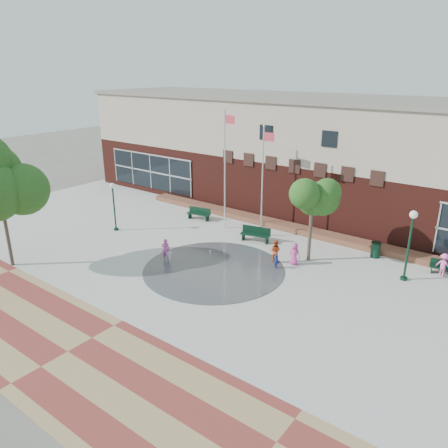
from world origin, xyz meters
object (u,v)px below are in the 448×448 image
Objects in this scene: flagpole_right at (263,177)px; child_splash at (166,249)px; bench_left at (199,216)px; flagpole_left at (225,164)px; trash_can at (376,250)px.

child_splash is (-2.64, -6.92, -3.67)m from flagpole_right.
bench_left is at bearing -173.07° from flagpole_right.
bench_left is at bearing -177.02° from flagpole_left.
flagpole_right is 7.15m from bench_left.
trash_can is at bearing -5.05° from bench_left.
child_splash is at bearing -103.10° from flagpole_right.
bench_left is 1.92× the size of trash_can.
flagpole_right is at bearing -10.99° from bench_left.
flagpole_right reaches higher than child_splash.
flagpole_left is 1.12× the size of flagpole_right.
trash_can is (13.58, 1.21, 0.21)m from bench_left.
flagpole_left is at bearing -123.43° from child_splash.
trash_can is (10.72, 1.54, -4.37)m from flagpole_left.
trash_can is at bearing 17.75° from flagpole_left.
flagpole_right is 5.66× the size of child_splash.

